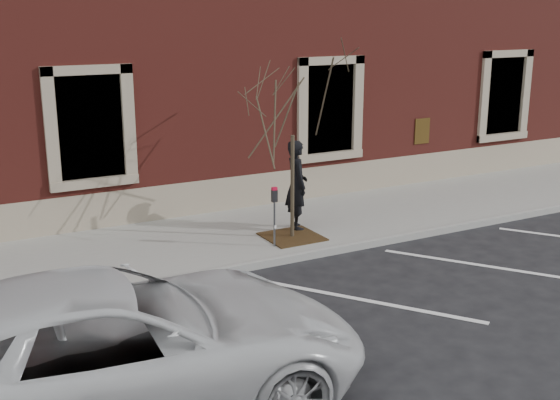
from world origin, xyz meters
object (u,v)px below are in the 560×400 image
sapling (293,106)px  white_truck (109,348)px  man (297,185)px  parking_meter (274,206)px

sapling → white_truck: size_ratio=0.63×
man → sapling: 1.90m
parking_meter → white_truck: white_truck is taller
man → sapling: (-0.39, -0.50, 1.79)m
parking_meter → white_truck: bearing=-159.3°
sapling → white_truck: (-5.12, -4.60, -2.05)m
parking_meter → man: bearing=17.3°
man → white_truck: size_ratio=0.31×
man → parking_meter: (-0.99, -0.83, -0.13)m
man → white_truck: 7.51m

